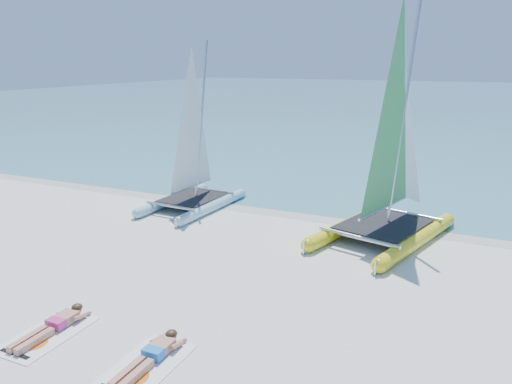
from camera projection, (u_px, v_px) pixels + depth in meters
ground at (238, 275)px, 12.39m from camera, size 140.00×140.00×0.00m
sea at (447, 99)px, 67.66m from camera, size 140.00×115.00×0.01m
wet_sand_strip at (309, 214)px, 17.22m from camera, size 140.00×1.40×0.01m
catamaran_blue at (193, 158)px, 17.66m from camera, size 2.38×4.54×6.03m
catamaran_yellow at (396, 160)px, 14.74m from camera, size 3.87×5.88×7.29m
towel_a at (47, 334)px, 9.70m from camera, size 1.00×1.85×0.02m
sunbather_a at (54, 325)px, 9.84m from camera, size 0.37×1.73×0.26m
towel_b at (145, 366)px, 8.70m from camera, size 1.00×1.85×0.02m
sunbather_b at (152, 355)px, 8.84m from camera, size 0.37×1.73×0.26m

